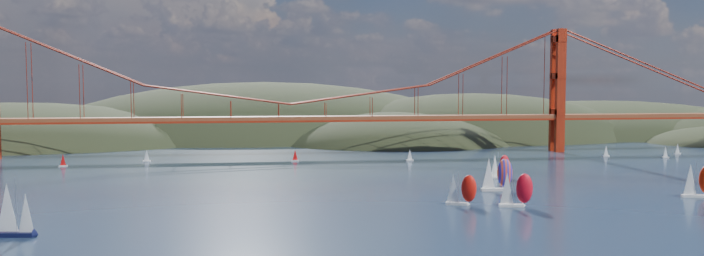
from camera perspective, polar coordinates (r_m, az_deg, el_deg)
name	(u,v)px	position (r m, az deg, el deg)	size (l,w,h in m)	color
headlands	(360,157)	(397.94, 0.64, -2.45)	(725.00, 225.00, 96.00)	black
bridge	(286,80)	(292.91, -5.51, 3.99)	(552.00, 12.00, 55.00)	brown
sloop_navy	(13,210)	(157.91, -26.37, -6.15)	(8.27, 5.06, 12.45)	black
racer_0	(461,189)	(179.38, 9.02, -5.01)	(8.01, 5.43, 8.96)	white
racer_1	(515,189)	(179.55, 13.41, -4.95)	(8.66, 4.68, 9.71)	white
racer_2	(698,180)	(211.17, 26.84, -3.88)	(9.08, 4.56, 10.21)	white
racer_3	(499,166)	(231.67, 12.16, -3.08)	(7.57, 4.47, 8.48)	silver
racer_rwb	(496,174)	(203.95, 11.91, -3.74)	(9.30, 3.83, 10.66)	silver
distant_boat_2	(63,160)	(277.34, -22.89, -2.48)	(3.00, 2.00, 4.70)	silver
distant_boat_3	(147,156)	(282.65, -16.69, -2.22)	(3.00, 2.00, 4.70)	silver
distant_boat_4	(606,151)	(308.63, 20.36, -1.79)	(3.00, 2.00, 4.70)	silver
distant_boat_5	(666,152)	(312.58, 24.61, -1.83)	(3.00, 2.00, 4.70)	silver
distant_boat_6	(678,149)	(330.25, 25.44, -1.57)	(3.00, 2.00, 4.70)	silver
distant_boat_8	(410,155)	(274.68, 4.83, -2.24)	(3.00, 2.00, 4.70)	silver
distant_boat_9	(295,155)	(273.24, -4.75, -2.27)	(3.00, 2.00, 4.70)	silver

